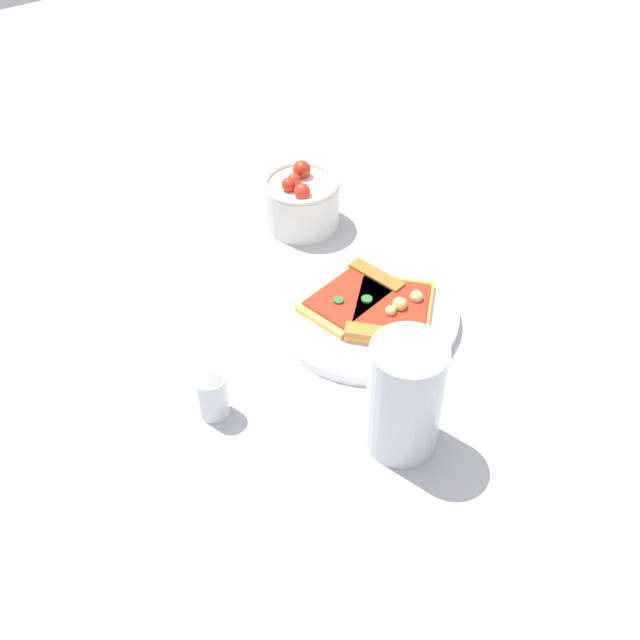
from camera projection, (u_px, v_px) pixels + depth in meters
The scene contains 7 objects.
ground_plane at pixel (355, 315), 0.97m from camera, with size 2.40×2.40×0.00m, color #B2B7BC.
plate at pixel (366, 314), 0.96m from camera, with size 0.23×0.23×0.01m, color white.
pizza_slice_near at pixel (391, 315), 0.94m from camera, with size 0.15×0.15×0.02m.
pizza_slice_far at pixel (356, 294), 0.97m from camera, with size 0.10×0.13×0.01m.
salad_bowl at pixel (301, 200), 1.09m from camera, with size 0.11×0.11×0.09m.
soda_glass at pixel (404, 401), 0.79m from camera, with size 0.08×0.08×0.14m.
pepper_shaker at pixel (212, 392), 0.84m from camera, with size 0.03×0.03×0.07m.
Camera 1 is at (0.56, -0.44, 0.66)m, focal length 43.99 mm.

